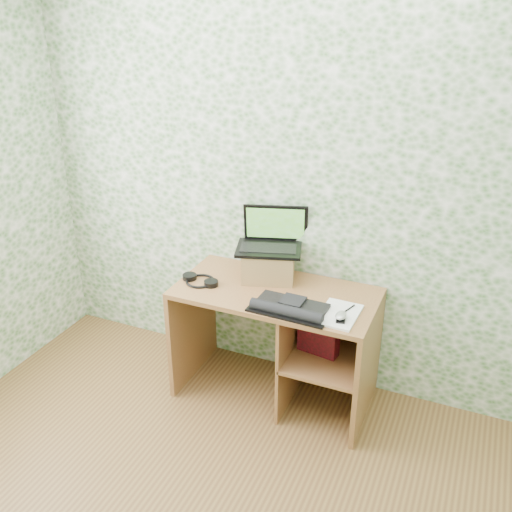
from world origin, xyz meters
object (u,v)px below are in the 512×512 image
at_px(laptop, 272,238).
at_px(notepad, 339,314).
at_px(riser, 269,264).
at_px(desk, 289,330).
at_px(keyboard, 290,308).

bearing_deg(laptop, notepad, -47.80).
relative_size(riser, laptop, 0.68).
bearing_deg(laptop, desk, -57.80).
height_order(keyboard, notepad, keyboard).
xyz_separation_m(keyboard, notepad, (0.26, 0.06, -0.02)).
bearing_deg(desk, keyboard, -70.34).
height_order(riser, notepad, riser).
bearing_deg(riser, keyboard, -51.78).
bearing_deg(keyboard, desk, 111.54).
xyz_separation_m(desk, notepad, (0.34, -0.15, 0.28)).
relative_size(desk, laptop, 2.64).
bearing_deg(notepad, desk, 157.79).
bearing_deg(riser, desk, -32.11).
distance_m(laptop, notepad, 0.66).
bearing_deg(notepad, riser, 154.85).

